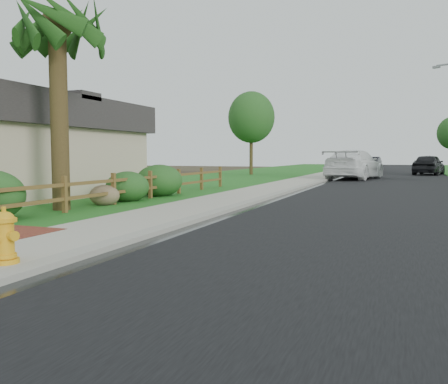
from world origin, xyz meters
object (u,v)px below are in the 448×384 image
at_px(palm_tree, 57,23).
at_px(fire_hydrant, 4,237).
at_px(white_suv, 354,165).
at_px(dark_car_mid, 429,165).
at_px(ranch_fence, 133,185).

distance_m(palm_tree, fire_hydrant, 9.06).
distance_m(white_suv, dark_car_mid, 11.09).
relative_size(fire_hydrant, white_suv, 0.12).
relative_size(palm_tree, white_suv, 0.96).
xyz_separation_m(ranch_fence, white_suv, (5.60, 19.74, 0.40)).
relative_size(ranch_fence, white_suv, 2.46).
xyz_separation_m(palm_tree, dark_car_mid, (11.50, 32.43, -4.64)).
bearing_deg(fire_hydrant, palm_tree, 123.88).
height_order(ranch_fence, palm_tree, palm_tree).
bearing_deg(palm_tree, fire_hydrant, -56.12).
xyz_separation_m(ranch_fence, dark_car_mid, (10.80, 29.53, 0.27)).
xyz_separation_m(white_suv, dark_car_mid, (5.20, 9.79, -0.13)).
bearing_deg(white_suv, palm_tree, 84.49).
xyz_separation_m(ranch_fence, fire_hydrant, (3.50, -9.15, -0.13)).
height_order(palm_tree, dark_car_mid, palm_tree).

